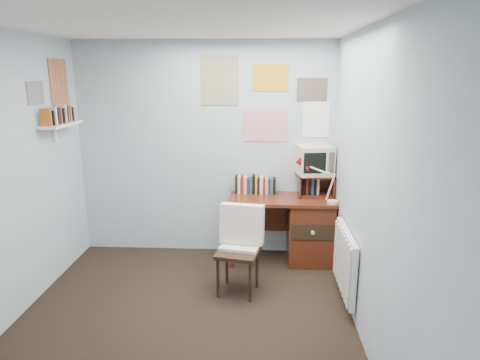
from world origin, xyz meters
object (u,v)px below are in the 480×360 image
object	(u,v)px
desk_lamp	(334,184)
tv_riser	(316,185)
wall_shelf	(61,125)
crt_tv	(314,159)
desk	(305,228)
desk_chair	(238,253)
radiator	(345,261)

from	to	relation	value
desk_lamp	tv_riser	size ratio (longest dim) A/B	1.07
tv_riser	wall_shelf	size ratio (longest dim) A/B	0.65
crt_tv	tv_riser	bearing A→B (deg)	-46.74
desk	desk_chair	xyz separation A→B (m)	(-0.73, -0.79, 0.02)
desk	desk_lamp	xyz separation A→B (m)	(0.27, -0.19, 0.57)
desk_lamp	radiator	bearing A→B (deg)	-88.73
desk	crt_tv	bearing A→B (deg)	54.75
desk_lamp	wall_shelf	distance (m)	2.92
desk	wall_shelf	world-z (taller)	wall_shelf
desk_lamp	wall_shelf	world-z (taller)	wall_shelf
radiator	desk_lamp	bearing A→B (deg)	91.55
desk_chair	tv_riser	bearing A→B (deg)	58.85
desk	radiator	size ratio (longest dim) A/B	1.50
tv_riser	wall_shelf	world-z (taller)	wall_shelf
desk_lamp	crt_tv	bearing A→B (deg)	118.39
crt_tv	radiator	world-z (taller)	crt_tv
desk_lamp	wall_shelf	size ratio (longest dim) A/B	0.69
desk_chair	crt_tv	xyz separation A→B (m)	(0.82, 0.92, 0.77)
desk_chair	wall_shelf	bearing A→B (deg)	179.45
desk_chair	tv_riser	xyz separation A→B (m)	(0.85, 0.90, 0.46)
desk_lamp	tv_riser	distance (m)	0.35
desk_chair	tv_riser	size ratio (longest dim) A/B	2.12
desk_lamp	crt_tv	distance (m)	0.43
tv_riser	radiator	size ratio (longest dim) A/B	0.50
desk	desk_lamp	size ratio (longest dim) A/B	2.79
tv_riser	radiator	xyz separation A→B (m)	(0.17, -1.04, -0.47)
desk_lamp	radiator	world-z (taller)	desk_lamp
crt_tv	desk_lamp	bearing A→B (deg)	-70.90
tv_riser	desk	bearing A→B (deg)	-137.04
desk_chair	crt_tv	bearing A→B (deg)	60.38
crt_tv	radiator	size ratio (longest dim) A/B	0.47
tv_riser	wall_shelf	bearing A→B (deg)	-169.68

